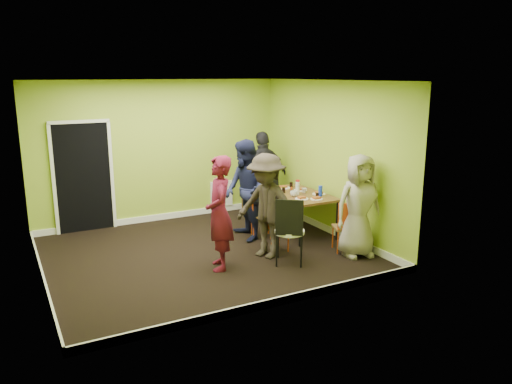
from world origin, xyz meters
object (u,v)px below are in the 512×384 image
Objects in this scene: chair_left_near at (272,222)px; person_left_far at (245,190)px; dining_table at (298,196)px; person_left_near at (266,206)px; chair_front_end at (346,224)px; orange_bottle at (292,189)px; blue_bottle at (320,191)px; person_standing at (219,213)px; chair_left_far at (257,210)px; easel at (252,179)px; thermos at (298,188)px; person_back_end at (263,175)px; chair_back_end at (268,182)px; person_front_end at (359,206)px; chair_bentwood at (290,228)px.

chair_left_near is 0.88m from person_left_far.
person_left_near is at bearing -143.82° from dining_table.
chair_front_end is 11.09× the size of orange_bottle.
blue_bottle is 2.32m from person_standing.
chair_front_end reaches higher than dining_table.
chair_left_near is 1.23m from chair_front_end.
person_left_far is (-1.03, -0.11, 0.11)m from orange_bottle.
chair_left_far is 0.57× the size of easel.
dining_table is 19.12× the size of orange_bottle.
thermos is 1.28m from person_back_end.
chair_back_end reaches higher than thermos.
person_front_end is (-0.04, -1.13, -0.01)m from blue_bottle.
chair_left_near is 1.45m from person_front_end.
chair_front_end is at bearing 117.09° from person_front_end.
chair_bentwood is at bearing 87.57° from person_standing.
thermos is at bearing 124.79° from chair_left_near.
chair_left_near is at bearing -144.84° from dining_table.
blue_bottle is (1.19, 0.31, 0.34)m from chair_left_near.
person_standing is at bearing -155.53° from thermos.
easel reaches higher than dining_table.
person_left_far is 2.03m from person_front_end.
chair_back_end reaches higher than dining_table.
chair_bentwood is at bearing -126.78° from thermos.
chair_left_far is 1.18m from chair_back_end.
chair_bentwood is at bearing -8.56° from person_left_near.
person_left_near is at bearing 1.54° from chair_left_far.
person_standing is at bearing 46.39° from chair_back_end.
person_standing is 0.97× the size of person_left_far.
chair_left_far reaches higher than orange_bottle.
dining_table is 0.89× the size of person_front_end.
blue_bottle reaches higher than chair_left_far.
blue_bottle is at bearing 103.46° from chair_front_end.
person_left_far reaches higher than chair_left_near.
easel is at bearing 108.23° from chair_bentwood.
easel is at bearing 104.02° from blue_bottle.
chair_bentwood is 1.46m from person_left_far.
chair_bentwood is (-0.19, -1.43, 0.09)m from chair_left_far.
easel is 0.29m from person_back_end.
person_left_far is at bearing 170.42° from thermos.
person_left_near is 1.49m from person_front_end.
orange_bottle is (0.20, -1.24, 0.01)m from easel.
blue_bottle is 1.37m from person_left_far.
chair_front_end is 0.49× the size of person_back_end.
person_left_far is (0.96, 1.05, 0.03)m from person_standing.
thermos is (-0.05, -0.05, 0.18)m from dining_table.
person_left_near is at bearing -144.33° from thermos.
person_standing is (-1.79, -2.40, 0.09)m from easel.
chair_left_near is 1.14m from thermos.
chair_bentwood is 0.64× the size of person_left_near.
thermos is 0.14× the size of person_back_end.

